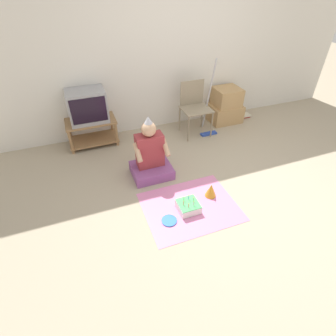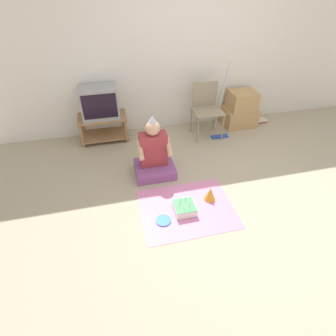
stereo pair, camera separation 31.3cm
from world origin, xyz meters
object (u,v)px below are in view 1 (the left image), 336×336
object	(u,v)px
birthday_cake	(188,206)
dust_mop	(209,113)
book_pile	(245,116)
paper_plate	(169,220)
cardboard_box_stack	(225,106)
person_seated	(151,157)
folding_chair	(194,104)
party_hat_blue	(211,190)
tv	(87,106)

from	to	relation	value
birthday_cake	dust_mop	bearing A→B (deg)	56.00
book_pile	paper_plate	bearing A→B (deg)	-139.89
cardboard_box_stack	paper_plate	xyz separation A→B (m)	(-1.81, -1.92, -0.27)
book_pile	person_seated	world-z (taller)	person_seated
folding_chair	party_hat_blue	size ratio (longest dim) A/B	4.89
cardboard_box_stack	party_hat_blue	bearing A→B (deg)	-124.60
tv	book_pile	xyz separation A→B (m)	(2.81, -0.05, -0.61)
dust_mop	person_seated	world-z (taller)	dust_mop
dust_mop	birthday_cake	distance (m)	1.89
folding_chair	paper_plate	bearing A→B (deg)	-122.13
tv	birthday_cake	world-z (taller)	tv
book_pile	party_hat_blue	world-z (taller)	party_hat_blue
person_seated	party_hat_blue	world-z (taller)	person_seated
book_pile	birthday_cake	xyz separation A→B (m)	(-1.99, -1.82, 0.03)
dust_mop	book_pile	bearing A→B (deg)	16.28
folding_chair	party_hat_blue	xyz separation A→B (m)	(-0.47, -1.55, -0.41)
cardboard_box_stack	book_pile	bearing A→B (deg)	-1.67
cardboard_box_stack	party_hat_blue	size ratio (longest dim) A/B	3.52
tv	cardboard_box_stack	distance (m)	2.38
cardboard_box_stack	person_seated	size ratio (longest dim) A/B	0.72
folding_chair	dust_mop	size ratio (longest dim) A/B	0.69
person_seated	paper_plate	bearing A→B (deg)	-94.74
birthday_cake	folding_chair	bearing A→B (deg)	63.51
cardboard_box_stack	birthday_cake	distance (m)	2.41
birthday_cake	paper_plate	bearing A→B (deg)	-162.47
book_pile	birthday_cake	world-z (taller)	birthday_cake
birthday_cake	cardboard_box_stack	bearing A→B (deg)	50.01
dust_mop	party_hat_blue	bearing A→B (deg)	-115.71
tv	dust_mop	bearing A→B (deg)	-10.12
folding_chair	cardboard_box_stack	distance (m)	0.76
folding_chair	book_pile	world-z (taller)	folding_chair
party_hat_blue	tv	bearing A→B (deg)	123.72
person_seated	birthday_cake	size ratio (longest dim) A/B	3.54
dust_mop	paper_plate	distance (m)	2.12
tv	dust_mop	size ratio (longest dim) A/B	0.45
cardboard_box_stack	person_seated	xyz separation A→B (m)	(-1.73, -1.03, -0.01)
tv	party_hat_blue	xyz separation A→B (m)	(1.17, -1.75, -0.55)
folding_chair	person_seated	xyz separation A→B (m)	(-1.03, -0.86, -0.23)
tv	birthday_cake	bearing A→B (deg)	-66.51
folding_chair	paper_plate	size ratio (longest dim) A/B	4.84
cardboard_box_stack	dust_mop	size ratio (longest dim) A/B	0.49
dust_mop	party_hat_blue	size ratio (longest dim) A/B	7.12
book_pile	cardboard_box_stack	bearing A→B (deg)	178.33
person_seated	party_hat_blue	bearing A→B (deg)	-51.08
tv	folding_chair	xyz separation A→B (m)	(1.65, -0.21, -0.14)
folding_chair	cardboard_box_stack	xyz separation A→B (m)	(0.71, 0.17, -0.22)
folding_chair	book_pile	distance (m)	1.27
cardboard_box_stack	dust_mop	distance (m)	0.58
paper_plate	dust_mop	bearing A→B (deg)	51.17
birthday_cake	book_pile	bearing A→B (deg)	42.41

